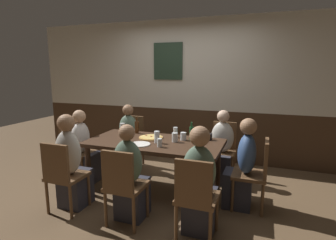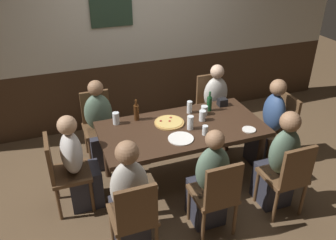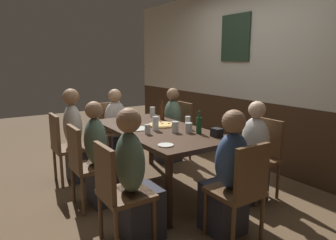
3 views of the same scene
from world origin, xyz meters
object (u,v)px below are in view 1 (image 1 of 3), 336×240
(chair_head_east, at_px, (256,170))
(pizza, at_px, (151,137))
(person_left_near, at_px, (72,168))
(pint_glass_pale, at_px, (183,137))
(beer_glass_tall, at_px, (175,138))
(person_left_far, at_px, (127,142))
(dining_table, at_px, (154,147))
(tumbler_short, at_px, (157,138))
(beer_glass_half, at_px, (123,128))
(person_mid_near, at_px, (130,180))
(person_right_near, at_px, (200,188))
(chair_head_west, at_px, (75,149))
(plate_white_small, at_px, (196,152))
(beer_bottle_green, at_px, (191,133))
(plate_white_large, at_px, (140,144))
(chair_left_near, at_px, (63,173))
(condiment_caddy, at_px, (208,137))
(person_right_far, at_px, (221,152))
(person_head_east, at_px, (242,170))
(pint_glass_stout, at_px, (175,133))
(tumbler_water, at_px, (160,143))
(beer_bottle_brown, at_px, (137,127))
(chair_right_near, at_px, (196,195))
(chair_right_far, at_px, (223,147))
(person_head_west, at_px, (84,152))
(chair_left_far, at_px, (132,138))
(chair_mid_near, at_px, (123,183))

(chair_head_east, xyz_separation_m, pizza, (-1.43, 0.13, 0.26))
(person_left_near, xyz_separation_m, pint_glass_pale, (1.16, 0.90, 0.29))
(beer_glass_tall, bearing_deg, person_left_near, -144.30)
(person_left_far, bearing_deg, dining_table, -41.45)
(pizza, relative_size, tumbler_short, 2.13)
(dining_table, relative_size, beer_glass_half, 13.06)
(person_mid_near, xyz_separation_m, beer_glass_half, (-0.67, 1.03, 0.33))
(person_right_near, bearing_deg, chair_head_east, 53.56)
(chair_head_west, height_order, plate_white_small, chair_head_west)
(person_left_far, distance_m, beer_bottle_green, 1.39)
(chair_head_west, distance_m, plate_white_large, 1.27)
(pint_glass_pale, bearing_deg, chair_head_east, -10.67)
(chair_left_near, distance_m, condiment_caddy, 1.91)
(beer_glass_tall, bearing_deg, beer_bottle_green, 47.03)
(person_right_far, relative_size, plate_white_small, 7.42)
(person_head_east, height_order, person_mid_near, person_head_east)
(tumbler_short, distance_m, pint_glass_stout, 0.38)
(plate_white_small, bearing_deg, person_left_near, -164.78)
(person_left_near, relative_size, pizza, 3.50)
(pint_glass_pale, bearing_deg, tumbler_water, -114.28)
(tumbler_water, bearing_deg, beer_glass_half, 146.58)
(person_left_near, bearing_deg, beer_bottle_brown, 70.32)
(chair_head_east, distance_m, person_head_east, 0.16)
(chair_left_near, height_order, plate_white_large, chair_left_near)
(person_left_far, bearing_deg, chair_right_near, -44.57)
(chair_right_far, xyz_separation_m, person_head_west, (-1.97, -0.87, -0.03))
(dining_table, xyz_separation_m, beer_bottle_brown, (-0.43, 0.33, 0.18))
(dining_table, distance_m, beer_bottle_brown, 0.57)
(tumbler_water, xyz_separation_m, plate_white_small, (0.49, -0.08, -0.04))
(pint_glass_pale, distance_m, plate_white_small, 0.59)
(chair_left_far, height_order, beer_glass_tall, chair_left_far)
(chair_head_east, height_order, chair_right_near, same)
(chair_mid_near, height_order, chair_right_far, same)
(person_right_far, height_order, pint_glass_pale, person_right_far)
(chair_left_near, xyz_separation_m, tumbler_short, (0.87, 0.81, 0.31))
(chair_head_west, xyz_separation_m, beer_glass_half, (0.66, 0.32, 0.31))
(tumbler_water, distance_m, beer_bottle_green, 0.56)
(chair_head_east, height_order, chair_left_far, same)
(chair_head_east, xyz_separation_m, beer_bottle_brown, (-1.76, 0.33, 0.34))
(person_left_near, height_order, beer_glass_tall, person_left_near)
(person_right_near, height_order, pint_glass_stout, person_right_near)
(person_mid_near, distance_m, person_right_near, 0.80)
(chair_mid_near, height_order, chair_left_near, same)
(dining_table, relative_size, person_right_near, 1.58)
(dining_table, xyz_separation_m, chair_mid_near, (0.00, -0.87, -0.17))
(tumbler_water, bearing_deg, chair_right_near, -45.39)
(beer_glass_half, xyz_separation_m, plate_white_large, (0.56, -0.55, -0.06))
(chair_head_east, distance_m, person_head_west, 2.49)
(person_mid_near, bearing_deg, plate_white_large, 102.55)
(chair_left_near, distance_m, tumbler_short, 1.22)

